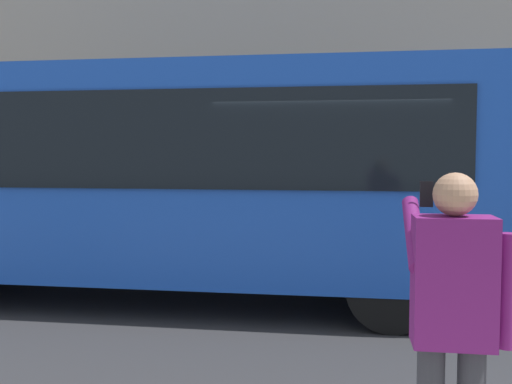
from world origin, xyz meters
TOP-DOWN VIEW (x-y plane):
  - ground_plane at (0.00, 0.00)m, footprint 60.00×60.00m
  - red_bus at (2.33, -0.08)m, footprint 9.05×2.54m
  - pedestrian_photographer at (-0.74, 4.39)m, footprint 0.53×0.52m

SIDE VIEW (x-z plane):
  - ground_plane at x=0.00m, z-range 0.00..0.00m
  - pedestrian_photographer at x=-0.74m, z-range 0.29..1.99m
  - red_bus at x=2.33m, z-range 0.14..3.22m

